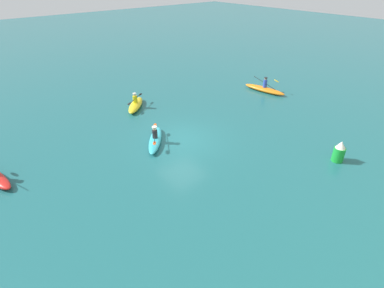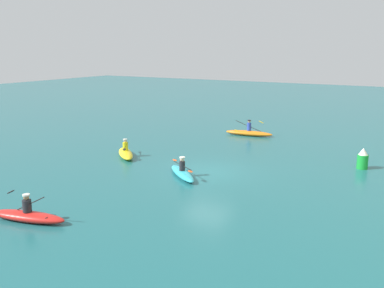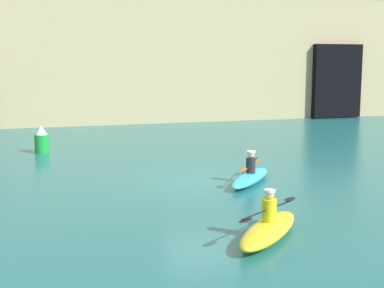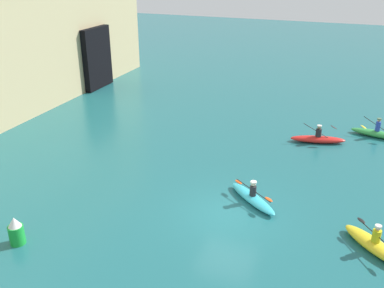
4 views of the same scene
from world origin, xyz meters
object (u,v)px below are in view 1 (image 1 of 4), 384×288
at_px(kayak_cyan, 155,139).
at_px(kayak_yellow, 136,105).
at_px(marker_buoy, 339,152).
at_px(kayak_orange, 264,89).

distance_m(kayak_cyan, kayak_yellow, 5.37).
bearing_deg(kayak_cyan, marker_buoy, -100.51).
distance_m(kayak_cyan, kayak_orange, 11.50).
bearing_deg(marker_buoy, kayak_orange, -120.48).
bearing_deg(kayak_orange, marker_buoy, 141.92).
relative_size(kayak_yellow, marker_buoy, 2.25).
xyz_separation_m(kayak_orange, marker_buoy, (5.22, 8.87, 0.31)).
relative_size(kayak_cyan, kayak_orange, 0.77).
height_order(kayak_yellow, kayak_orange, kayak_orange).
height_order(kayak_cyan, marker_buoy, marker_buoy).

